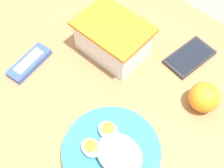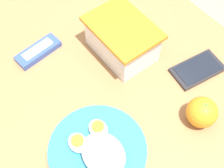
{
  "view_description": "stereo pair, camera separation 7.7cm",
  "coord_description": "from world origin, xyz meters",
  "px_view_note": "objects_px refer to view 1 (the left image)",
  "views": [
    {
      "loc": [
        0.33,
        -0.32,
        1.43
      ],
      "look_at": [
        0.05,
        -0.01,
        0.77
      ],
      "focal_mm": 50.0,
      "sensor_mm": 36.0,
      "label": 1
    },
    {
      "loc": [
        0.38,
        -0.26,
        1.43
      ],
      "look_at": [
        0.05,
        -0.01,
        0.77
      ],
      "focal_mm": 50.0,
      "sensor_mm": 36.0,
      "label": 2
    }
  ],
  "objects_px": {
    "rice_plate": "(113,151)",
    "food_container": "(113,40)",
    "cell_phone": "(190,57)",
    "orange_fruit": "(204,97)",
    "candy_bar": "(29,63)"
  },
  "relations": [
    {
      "from": "food_container",
      "to": "cell_phone",
      "type": "xyz_separation_m",
      "value": [
        0.17,
        0.12,
        -0.04
      ]
    },
    {
      "from": "food_container",
      "to": "cell_phone",
      "type": "height_order",
      "value": "food_container"
    },
    {
      "from": "food_container",
      "to": "candy_bar",
      "type": "xyz_separation_m",
      "value": [
        -0.13,
        -0.19,
        -0.03
      ]
    },
    {
      "from": "rice_plate",
      "to": "cell_phone",
      "type": "distance_m",
      "value": 0.34
    },
    {
      "from": "cell_phone",
      "to": "orange_fruit",
      "type": "bearing_deg",
      "value": -44.73
    },
    {
      "from": "orange_fruit",
      "to": "food_container",
      "type": "bearing_deg",
      "value": -176.53
    },
    {
      "from": "food_container",
      "to": "candy_bar",
      "type": "height_order",
      "value": "food_container"
    },
    {
      "from": "orange_fruit",
      "to": "rice_plate",
      "type": "xyz_separation_m",
      "value": [
        -0.08,
        -0.24,
        -0.02
      ]
    },
    {
      "from": "rice_plate",
      "to": "candy_bar",
      "type": "distance_m",
      "value": 0.34
    },
    {
      "from": "orange_fruit",
      "to": "cell_phone",
      "type": "bearing_deg",
      "value": 135.27
    },
    {
      "from": "rice_plate",
      "to": "food_container",
      "type": "bearing_deg",
      "value": 131.51
    },
    {
      "from": "food_container",
      "to": "cell_phone",
      "type": "bearing_deg",
      "value": 34.37
    },
    {
      "from": "food_container",
      "to": "candy_bar",
      "type": "distance_m",
      "value": 0.23
    },
    {
      "from": "orange_fruit",
      "to": "cell_phone",
      "type": "height_order",
      "value": "orange_fruit"
    },
    {
      "from": "candy_bar",
      "to": "orange_fruit",
      "type": "bearing_deg",
      "value": 26.33
    }
  ]
}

